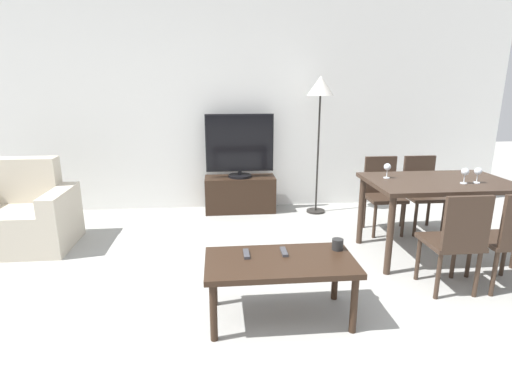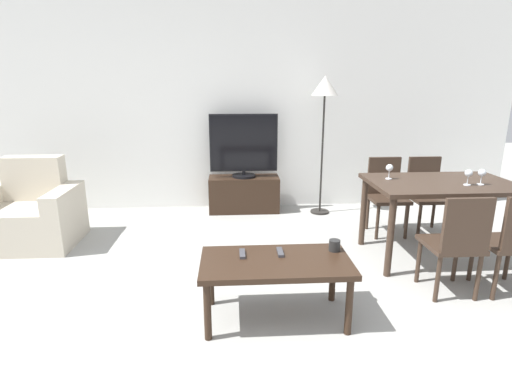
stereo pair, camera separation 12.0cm
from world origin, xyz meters
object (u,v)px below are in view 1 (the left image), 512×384
Objects in this scene: armchair at (24,218)px; wine_glass_right at (465,173)px; dining_chair_far at (422,190)px; dining_chair_near_right at (512,236)px; coffee_table at (281,267)px; dining_chair_near at (457,238)px; wine_glass_center at (478,172)px; floor_lamp at (321,94)px; cup_white_near at (338,244)px; tv_stand at (240,194)px; dining_chair_far_left at (383,191)px; wine_glass_left at (388,168)px; tv at (240,146)px; remote_secondary at (285,252)px; dining_table at (438,190)px; remote_primary at (247,254)px.

wine_glass_right is at bearing -10.13° from armchair.
dining_chair_near_right is at bearing -90.00° from dining_chair_far.
coffee_table is 1.24× the size of dining_chair_near.
dining_chair_near is 0.88m from wine_glass_center.
floor_lamp is 20.92× the size of cup_white_near.
floor_lamp reaches higher than tv_stand.
wine_glass_left is at bearing -111.14° from dining_chair_far_left.
armchair is at bearing -156.93° from tv_stand.
dining_chair_far_left is 1.40m from floor_lamp.
tv is 1.03× the size of dining_chair_near_right.
dining_chair_far is 0.47m from dining_chair_far_left.
armchair is 4.35m from dining_chair_far.
dining_chair_near_right is at bearing -82.20° from wine_glass_right.
cup_white_near is at bearing 16.72° from coffee_table.
coffee_table is at bearing -138.48° from dining_chair_far.
dining_chair_near is 0.49× the size of floor_lamp.
floor_lamp is at bearing 104.86° from dining_chair_near.
dining_chair_near_right is 5.66× the size of remote_secondary.
dining_chair_far is 1.65m from floor_lamp.
remote_primary is (-1.90, -0.86, -0.20)m from dining_table.
wine_glass_right reaches higher than dining_chair_far.
floor_lamp reaches higher than dining_table.
cup_white_near is at bearing -128.42° from wine_glass_left.
wine_glass_left is (3.65, -0.48, 0.55)m from armchair.
coffee_table is at bearing -23.07° from remote_primary.
dining_chair_far is 1.46m from dining_chair_near_right.
tv_stand is at bearing 90.00° from tv.
dining_chair_far_left is at bearing -51.53° from floor_lamp.
remote_secondary is at bearing -176.32° from dining_chair_near_right.
wine_glass_center reaches higher than armchair.
armchair reaches higher than coffee_table.
armchair reaches higher than cup_white_near.
cup_white_near is at bearing -133.17° from dining_chair_far.
tv is 2.49m from remote_primary.
dining_chair_far is 0.49× the size of floor_lamp.
wine_glass_right is (-0.08, -0.87, 0.39)m from dining_chair_far.
floor_lamp is (-1.05, 2.19, 1.05)m from dining_chair_near_right.
dining_chair_near_right is at bearing -51.06° from wine_glass_left.
wine_glass_left is (0.35, -1.32, -0.66)m from floor_lamp.
dining_chair_near_right is 1.18m from wine_glass_left.
cup_white_near is (2.89, -1.44, 0.19)m from armchair.
dining_chair_near is 0.80m from wine_glass_right.
tv is at bearing 138.46° from wine_glass_right.
dining_chair_near_right is at bearing -17.20° from armchair.
tv_stand is 0.64m from tv.
wine_glass_center is (2.19, 0.72, 0.40)m from remote_primary.
dining_chair_far_left is at bearing 43.54° from remote_primary.
dining_chair_near is at bearing -75.14° from floor_lamp.
dining_chair_near is 10.16× the size of cup_white_near.
cup_white_near is (0.59, -2.42, -0.38)m from tv.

